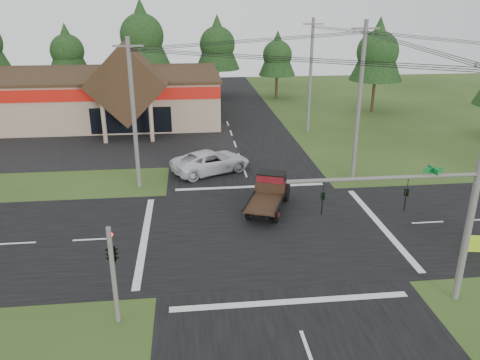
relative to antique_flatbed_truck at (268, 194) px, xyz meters
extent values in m
plane|color=#2B3F16|center=(-0.61, -2.93, -1.13)|extent=(120.00, 120.00, 0.00)
cube|color=black|center=(-0.61, -2.93, -1.12)|extent=(12.00, 120.00, 0.02)
cube|color=black|center=(-0.61, -2.93, -1.12)|extent=(120.00, 12.00, 0.02)
cube|color=black|center=(-14.61, 16.07, -1.11)|extent=(28.00, 14.00, 0.02)
cube|color=tan|center=(-16.61, 27.07, 1.37)|extent=(30.00, 15.00, 5.00)
cube|color=#362316|center=(-16.61, 27.07, 3.92)|extent=(30.40, 15.40, 0.30)
cube|color=#A0130C|center=(-16.61, 19.52, 2.97)|extent=(30.00, 0.12, 1.20)
cube|color=#362316|center=(-10.61, 18.57, 4.17)|extent=(7.78, 4.00, 7.78)
cylinder|color=tan|center=(-12.81, 16.87, 0.87)|extent=(0.40, 0.40, 4.00)
cylinder|color=tan|center=(-8.41, 16.87, 0.87)|extent=(0.40, 0.40, 4.00)
cube|color=black|center=(-10.61, 19.55, 0.37)|extent=(8.00, 0.08, 2.60)
cylinder|color=#595651|center=(6.89, -10.43, 2.37)|extent=(0.24, 0.24, 7.00)
cylinder|color=#595651|center=(2.89, -10.43, 4.87)|extent=(8.00, 0.16, 0.16)
imported|color=black|center=(3.89, -10.43, 3.87)|extent=(0.16, 0.20, 1.00)
imported|color=black|center=(0.39, -10.43, 3.87)|extent=(0.16, 0.20, 1.00)
cube|color=#0C6626|center=(4.89, -10.43, 5.12)|extent=(0.80, 0.04, 0.22)
cylinder|color=#595651|center=(-8.11, -10.43, 1.07)|extent=(0.20, 0.20, 4.40)
imported|color=black|center=(-8.11, -10.23, 2.57)|extent=(0.53, 2.48, 1.00)
sphere|color=#FF0C0C|center=(-8.11, -10.08, 2.77)|extent=(0.18, 0.18, 0.18)
cylinder|color=#595651|center=(6.89, -10.43, 4.37)|extent=(0.30, 0.30, 11.00)
cylinder|color=#595651|center=(-8.61, 5.07, 4.12)|extent=(0.30, 0.30, 10.50)
cube|color=#595651|center=(-8.61, 5.07, 8.77)|extent=(2.00, 0.12, 0.12)
cylinder|color=#595651|center=(7.39, 5.07, 4.62)|extent=(0.30, 0.30, 11.50)
cube|color=#595651|center=(7.39, 5.07, 9.77)|extent=(2.00, 0.12, 0.12)
cylinder|color=#595651|center=(7.39, 19.07, 4.47)|extent=(0.30, 0.30, 11.20)
cube|color=#595651|center=(7.39, 19.07, 9.47)|extent=(2.00, 0.12, 0.12)
cylinder|color=#332316|center=(-20.61, 39.07, 0.62)|extent=(0.36, 0.36, 3.50)
cone|color=black|center=(-20.61, 39.07, 5.67)|extent=(5.60, 5.60, 6.60)
sphere|color=black|center=(-20.61, 39.07, 5.37)|extent=(4.40, 4.40, 4.40)
cylinder|color=#332316|center=(-10.61, 38.07, 1.15)|extent=(0.36, 0.36, 4.55)
cone|color=black|center=(-10.61, 38.07, 7.71)|extent=(7.28, 7.28, 8.58)
sphere|color=black|center=(-10.61, 38.07, 7.32)|extent=(5.72, 5.72, 5.72)
cylinder|color=#332316|center=(-0.61, 39.07, 0.80)|extent=(0.36, 0.36, 3.85)
cone|color=black|center=(-0.61, 39.07, 6.35)|extent=(6.16, 6.16, 7.26)
sphere|color=black|center=(-0.61, 39.07, 6.02)|extent=(4.84, 4.84, 4.84)
cylinder|color=#332316|center=(7.39, 37.07, 0.45)|extent=(0.36, 0.36, 3.15)
cone|color=black|center=(7.39, 37.07, 4.99)|extent=(5.04, 5.04, 5.94)
sphere|color=black|center=(7.39, 37.07, 4.72)|extent=(3.96, 3.96, 3.96)
cylinder|color=#332316|center=(17.39, 27.07, 0.80)|extent=(0.36, 0.36, 3.85)
cone|color=black|center=(17.39, 27.07, 6.35)|extent=(6.16, 6.16, 7.26)
sphere|color=black|center=(17.39, 27.07, 6.02)|extent=(4.84, 4.84, 4.84)
imported|color=silver|center=(-3.26, 7.64, -0.26)|extent=(6.87, 5.24, 1.73)
camera|label=1|loc=(-4.80, -27.19, 11.46)|focal=35.00mm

